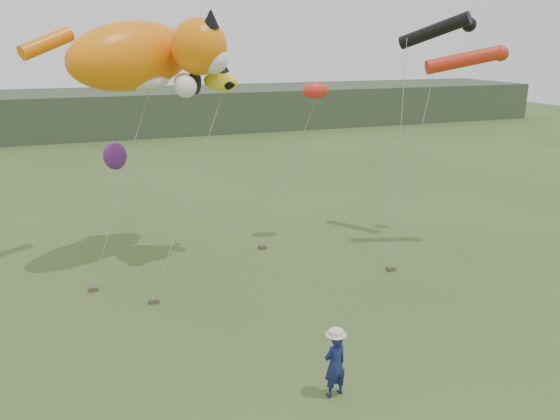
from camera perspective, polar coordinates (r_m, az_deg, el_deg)
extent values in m
plane|color=#385123|center=(15.86, -0.21, -15.40)|extent=(120.00, 120.00, 0.00)
cube|color=#2D3D28|center=(58.16, -15.42, 9.96)|extent=(90.00, 12.00, 4.00)
imported|color=navy|center=(14.12, 5.76, -15.79)|extent=(0.70, 0.53, 1.74)
cube|color=brown|center=(20.87, -18.94, -7.79)|extent=(0.31, 0.25, 0.16)
cube|color=brown|center=(19.39, -13.03, -9.21)|extent=(0.31, 0.25, 0.16)
cube|color=brown|center=(21.86, 11.53, -6.02)|extent=(0.31, 0.25, 0.16)
cube|color=brown|center=(23.63, -1.83, -3.89)|extent=(0.31, 0.25, 0.16)
ellipsoid|color=orange|center=(21.95, -15.15, 15.27)|extent=(6.17, 5.26, 3.00)
sphere|color=orange|center=(21.14, -8.46, 16.55)|extent=(2.07, 2.07, 2.07)
cone|color=black|center=(20.67, -7.25, 19.30)|extent=(0.64, 0.79, 0.78)
cone|color=black|center=(21.84, -7.33, 19.16)|extent=(0.64, 0.74, 0.73)
sphere|color=white|center=(20.91, -6.92, 15.34)|extent=(1.03, 1.03, 1.03)
ellipsoid|color=white|center=(21.67, -14.25, 12.88)|extent=(2.02, 1.01, 0.63)
sphere|color=white|center=(20.39, -9.83, 12.59)|extent=(0.80, 0.80, 0.80)
sphere|color=white|center=(22.01, -9.99, 12.89)|extent=(0.80, 0.80, 0.80)
cylinder|color=orange|center=(22.80, -23.23, 15.72)|extent=(2.14, 1.57, 1.25)
ellipsoid|color=yellow|center=(21.81, -6.19, 13.19)|extent=(1.55, 1.38, 0.86)
cone|color=black|center=(21.85, -9.61, 13.07)|extent=(1.13, 1.17, 0.92)
cone|color=black|center=(21.80, -5.97, 14.68)|extent=(0.51, 0.51, 0.41)
cone|color=black|center=(21.40, -5.03, 12.88)|extent=(0.54, 0.57, 0.41)
cone|color=black|center=(22.39, -5.72, 13.04)|extent=(0.54, 0.57, 0.41)
cylinder|color=black|center=(25.31, 15.82, 17.57)|extent=(2.29, 2.81, 1.54)
sphere|color=black|center=(25.74, 19.16, 17.82)|extent=(0.61, 0.61, 0.61)
cylinder|color=red|center=(23.86, 18.68, 14.64)|extent=(3.12, 1.46, 1.16)
sphere|color=red|center=(24.35, 22.10, 14.91)|extent=(0.61, 0.61, 0.61)
ellipsoid|color=red|center=(23.60, 3.75, 12.34)|extent=(1.18, 0.69, 0.69)
ellipsoid|color=#5E1E73|center=(24.72, -16.86, 5.44)|extent=(1.00, 0.67, 1.22)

